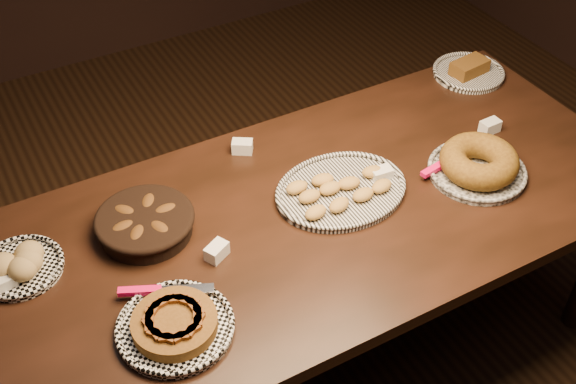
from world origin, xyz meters
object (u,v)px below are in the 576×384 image
buffet_table (291,236)px  madeleine_platter (340,190)px  apple_tart_plate (175,325)px  bundt_cake_plate (478,164)px

buffet_table → madeleine_platter: 0.22m
apple_tart_plate → madeleine_platter: 0.72m
buffet_table → madeleine_platter: (0.19, 0.03, 0.09)m
apple_tart_plate → bundt_cake_plate: 1.14m
buffet_table → apple_tart_plate: 0.54m
buffet_table → apple_tart_plate: (-0.48, -0.22, 0.10)m
buffet_table → apple_tart_plate: apple_tart_plate is taller
madeleine_platter → apple_tart_plate: bearing=-166.4°
bundt_cake_plate → madeleine_platter: bearing=168.3°
apple_tart_plate → bundt_cake_plate: size_ratio=0.99×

